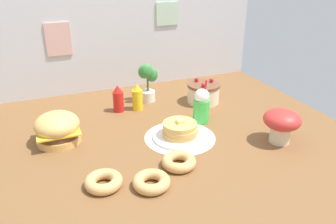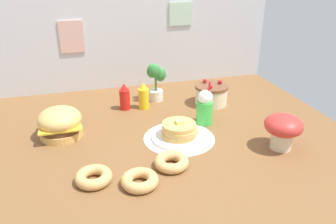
# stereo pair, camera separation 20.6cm
# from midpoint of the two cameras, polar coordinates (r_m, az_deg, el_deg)

# --- Properties ---
(ground_plane) EXTENTS (2.45, 2.00, 0.02)m
(ground_plane) POSITION_cam_midpoint_polar(r_m,az_deg,el_deg) (2.09, -3.99, -4.95)
(ground_plane) COLOR brown
(back_wall) EXTENTS (2.45, 0.04, 0.89)m
(back_wall) POSITION_cam_midpoint_polar(r_m,az_deg,el_deg) (2.84, -10.79, 12.69)
(back_wall) COLOR silver
(back_wall) RESTS_ON ground_plane
(doily_mat) EXTENTS (0.44, 0.44, 0.00)m
(doily_mat) POSITION_cam_midpoint_polar(r_m,az_deg,el_deg) (2.09, -0.78, -4.40)
(doily_mat) COLOR white
(doily_mat) RESTS_ON ground_plane
(burger) EXTENTS (0.27, 0.27, 0.19)m
(burger) POSITION_cam_midpoint_polar(r_m,az_deg,el_deg) (2.15, -20.98, -2.70)
(burger) COLOR #DBA859
(burger) RESTS_ON ground_plane
(pancake_stack) EXTENTS (0.34, 0.34, 0.12)m
(pancake_stack) POSITION_cam_midpoint_polar(r_m,az_deg,el_deg) (2.07, -0.78, -3.35)
(pancake_stack) COLOR white
(pancake_stack) RESTS_ON doily_mat
(layer_cake) EXTENTS (0.25, 0.25, 0.18)m
(layer_cake) POSITION_cam_midpoint_polar(r_m,az_deg,el_deg) (2.58, 3.79, 3.24)
(layer_cake) COLOR beige
(layer_cake) RESTS_ON ground_plane
(ketchup_bottle) EXTENTS (0.08, 0.08, 0.20)m
(ketchup_bottle) POSITION_cam_midpoint_polar(r_m,az_deg,el_deg) (2.46, -10.87, 2.10)
(ketchup_bottle) COLOR red
(ketchup_bottle) RESTS_ON ground_plane
(mustard_bottle) EXTENTS (0.08, 0.08, 0.20)m
(mustard_bottle) POSITION_cam_midpoint_polar(r_m,az_deg,el_deg) (2.47, -7.62, 2.41)
(mustard_bottle) COLOR yellow
(mustard_bottle) RESTS_ON ground_plane
(cream_soda_cup) EXTENTS (0.11, 0.11, 0.30)m
(cream_soda_cup) POSITION_cam_midpoint_polar(r_m,az_deg,el_deg) (2.25, 3.14, 1.02)
(cream_soda_cup) COLOR green
(cream_soda_cup) RESTS_ON ground_plane
(donut_pink_glaze) EXTENTS (0.19, 0.19, 0.06)m
(donut_pink_glaze) POSITION_cam_midpoint_polar(r_m,az_deg,el_deg) (1.72, -14.41, -11.49)
(donut_pink_glaze) COLOR tan
(donut_pink_glaze) RESTS_ON ground_plane
(donut_chocolate) EXTENTS (0.19, 0.19, 0.06)m
(donut_chocolate) POSITION_cam_midpoint_polar(r_m,az_deg,el_deg) (1.67, -6.44, -11.81)
(donut_chocolate) COLOR tan
(donut_chocolate) RESTS_ON ground_plane
(donut_vanilla) EXTENTS (0.19, 0.19, 0.06)m
(donut_vanilla) POSITION_cam_midpoint_polar(r_m,az_deg,el_deg) (1.81, -1.43, -8.51)
(donut_vanilla) COLOR tan
(donut_vanilla) RESTS_ON ground_plane
(potted_plant) EXTENTS (0.14, 0.12, 0.31)m
(potted_plant) POSITION_cam_midpoint_polar(r_m,az_deg,el_deg) (2.58, -5.77, 5.24)
(potted_plant) COLOR white
(potted_plant) RESTS_ON ground_plane
(mushroom_stool) EXTENTS (0.22, 0.22, 0.21)m
(mushroom_stool) POSITION_cam_midpoint_polar(r_m,az_deg,el_deg) (2.07, 16.18, -1.81)
(mushroom_stool) COLOR beige
(mushroom_stool) RESTS_ON ground_plane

